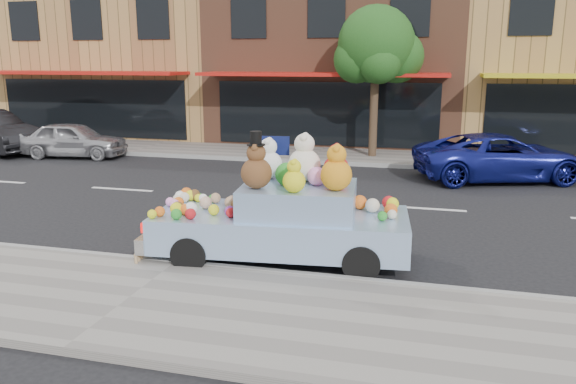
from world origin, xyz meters
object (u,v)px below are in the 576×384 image
(car_blue, at_px, (501,157))
(art_car, at_px, (283,215))
(street_tree, at_px, (377,51))
(car_silver, at_px, (73,140))

(car_blue, distance_m, art_car, 9.12)
(street_tree, height_order, car_silver, street_tree)
(street_tree, bearing_deg, car_blue, -34.39)
(street_tree, relative_size, art_car, 1.13)
(car_blue, relative_size, art_car, 1.05)
(car_blue, bearing_deg, car_silver, 70.82)
(car_silver, bearing_deg, street_tree, -84.13)
(car_silver, xyz_separation_m, car_blue, (14.34, -0.30, 0.04))
(street_tree, xyz_separation_m, art_car, (-0.39, -10.72, -2.88))
(car_blue, height_order, art_car, art_car)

